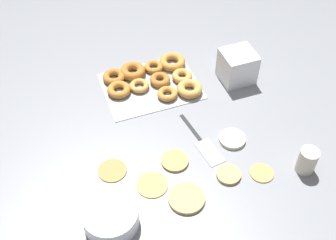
# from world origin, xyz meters

# --- Properties ---
(ground_plane) EXTENTS (3.00, 3.00, 0.00)m
(ground_plane) POSITION_xyz_m (0.00, 0.00, 0.00)
(ground_plane) COLOR gray
(pancake_0) EXTENTS (0.12, 0.12, 0.01)m
(pancake_0) POSITION_xyz_m (0.04, 0.20, 0.01)
(pancake_0) COLOR tan
(pancake_0) RESTS_ON ground_plane
(pancake_1) EXTENTS (0.08, 0.08, 0.01)m
(pancake_1) POSITION_xyz_m (-0.24, 0.19, 0.00)
(pancake_1) COLOR tan
(pancake_1) RESTS_ON ground_plane
(pancake_2) EXTENTS (0.10, 0.10, 0.01)m
(pancake_2) POSITION_xyz_m (-0.21, 0.03, 0.01)
(pancake_2) COLOR silver
(pancake_2) RESTS_ON ground_plane
(pancake_3) EXTENTS (0.10, 0.10, 0.01)m
(pancake_3) POSITION_xyz_m (0.23, 0.01, 0.00)
(pancake_3) COLOR #B27F42
(pancake_3) RESTS_ON ground_plane
(pancake_4) EXTENTS (0.08, 0.08, 0.01)m
(pancake_4) POSITION_xyz_m (-0.13, 0.16, 0.01)
(pancake_4) COLOR tan
(pancake_4) RESTS_ON ground_plane
(pancake_5) EXTENTS (0.10, 0.10, 0.01)m
(pancake_5) POSITION_xyz_m (0.13, 0.11, 0.00)
(pancake_5) COLOR tan
(pancake_5) RESTS_ON ground_plane
(pancake_6) EXTENTS (0.09, 0.09, 0.01)m
(pancake_6) POSITION_xyz_m (0.02, 0.05, 0.01)
(pancake_6) COLOR tan
(pancake_6) RESTS_ON ground_plane
(donut_tray) EXTENTS (0.38, 0.30, 0.04)m
(donut_tray) POSITION_xyz_m (-0.04, -0.37, 0.02)
(donut_tray) COLOR #ADAFB5
(donut_tray) RESTS_ON ground_plane
(batter_bowl) EXTENTS (0.17, 0.17, 0.07)m
(batter_bowl) POSITION_xyz_m (0.29, 0.20, 0.03)
(batter_bowl) COLOR white
(batter_bowl) RESTS_ON ground_plane
(container_stack) EXTENTS (0.13, 0.13, 0.13)m
(container_stack) POSITION_xyz_m (-0.37, -0.27, 0.07)
(container_stack) COLOR white
(container_stack) RESTS_ON ground_plane
(paper_cup) EXTENTS (0.06, 0.06, 0.09)m
(paper_cup) POSITION_xyz_m (-0.38, 0.23, 0.05)
(paper_cup) COLOR beige
(paper_cup) RESTS_ON ground_plane
(spatula) EXTENTS (0.08, 0.27, 0.01)m
(spatula) POSITION_xyz_m (-0.10, 0.02, 0.00)
(spatula) COLOR black
(spatula) RESTS_ON ground_plane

